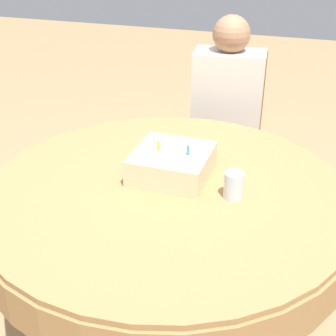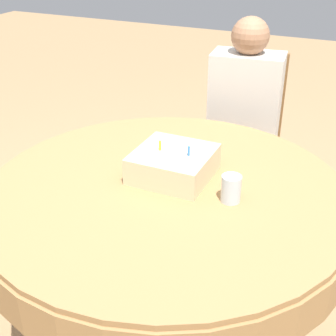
% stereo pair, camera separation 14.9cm
% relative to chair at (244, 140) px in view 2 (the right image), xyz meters
% --- Properties ---
extents(dining_table, '(1.30, 1.30, 0.77)m').
position_rel_chair_xyz_m(dining_table, '(-0.01, -1.01, 0.16)').
color(dining_table, '#9E7547').
rests_on(dining_table, ground_plane).
extents(chair, '(0.45, 0.45, 0.99)m').
position_rel_chair_xyz_m(chair, '(0.00, 0.00, 0.00)').
color(chair, brown).
rests_on(chair, ground_plane).
extents(person, '(0.37, 0.33, 1.20)m').
position_rel_chair_xyz_m(person, '(0.01, -0.10, 0.19)').
color(person, '#9E7051').
rests_on(person, ground_plane).
extents(birthday_cake, '(0.27, 0.27, 0.13)m').
position_rel_chair_xyz_m(birthday_cake, '(-0.01, -0.93, 0.30)').
color(birthday_cake, beige).
rests_on(birthday_cake, dining_table).
extents(drinking_glass, '(0.07, 0.07, 0.09)m').
position_rel_chair_xyz_m(drinking_glass, '(0.23, -1.01, 0.30)').
color(drinking_glass, silver).
rests_on(drinking_glass, dining_table).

